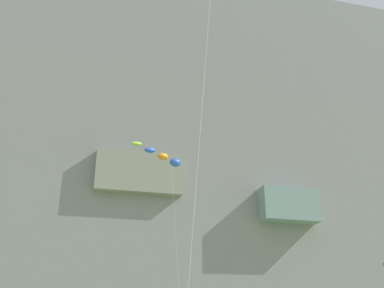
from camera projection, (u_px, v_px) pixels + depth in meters
The scene contains 2 objects.
cliff_face at pixel (133, 146), 73.23m from camera, with size 180.00×23.01×61.52m.
kite_windsock_mid_center at pixel (164, 157), 44.44m from camera, with size 5.96×5.78×19.54m.
Camera 1 is at (-6.82, -4.17, 2.51)m, focal length 40.25 mm.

